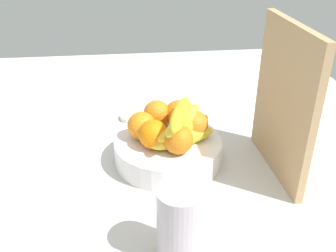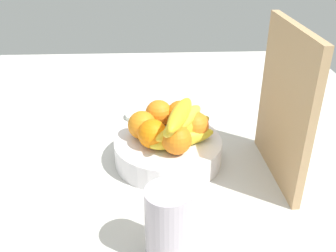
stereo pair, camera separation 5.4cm
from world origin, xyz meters
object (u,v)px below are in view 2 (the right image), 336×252
orange_front_left (142,125)px  fruit_bowl (168,150)px  orange_back_left (195,126)px  cutting_board (285,106)px  orange_back_right (180,114)px  thermos_tumbler (168,225)px  banana_bunch (182,125)px  orange_center (177,140)px  orange_front_right (153,135)px  orange_top_stack (159,113)px  jar_lid (137,116)px

orange_front_left → fruit_bowl: bearing=76.1°
orange_back_left → cutting_board: cutting_board is taller
orange_back_right → thermos_tumbler: 38.68cm
banana_bunch → orange_back_right: bearing=178.8°
orange_center → orange_back_left: size_ratio=1.00×
orange_front_right → orange_back_left: same height
orange_back_left → fruit_bowl: bearing=-83.8°
fruit_bowl → orange_center: bearing=16.7°
orange_top_stack → jar_lid: orange_top_stack is taller
orange_front_right → banana_bunch: banana_bunch is taller
cutting_board → jar_lid: cutting_board is taller
orange_top_stack → thermos_tumbler: (38.94, 0.67, -2.21)cm
jar_lid → fruit_bowl: bearing=19.8°
orange_front_left → cutting_board: cutting_board is taller
orange_front_left → orange_top_stack: (-6.15, 4.31, 0.00)cm
orange_center → banana_bunch: 4.35cm
orange_front_right → orange_back_right: bearing=144.8°
orange_front_right → orange_back_right: (-10.32, 7.28, 0.00)cm
orange_front_right → orange_back_right: 12.63cm
jar_lid → banana_bunch: bearing=24.5°
orange_center → orange_top_stack: (-13.51, -3.80, 0.00)cm
fruit_bowl → thermos_tumbler: size_ratio=1.80×
orange_top_stack → banana_bunch: banana_bunch is taller
orange_front_left → orange_back_left: same height
fruit_bowl → orange_front_left: (-1.57, -6.37, 6.62)cm
orange_back_left → orange_top_stack: size_ratio=1.00×
orange_back_right → jar_lid: size_ratio=1.03×
orange_front_right → orange_top_stack: (-10.95, 1.75, 0.00)cm
thermos_tumbler → orange_back_left: bearing=165.9°
orange_back_right → cutting_board: size_ratio=0.20×
orange_top_stack → cutting_board: size_ratio=0.20×
banana_bunch → cutting_board: size_ratio=0.49×
orange_center → jar_lid: bearing=-160.8°
cutting_board → thermos_tumbler: 38.61cm
orange_front_right → banana_bunch: bearing=98.9°
orange_top_stack → cutting_board: (13.73, 27.95, 8.31)cm
cutting_board → orange_top_stack: bearing=-118.6°
thermos_tumbler → orange_front_right: bearing=-175.1°
orange_back_left → thermos_tumbler: (31.94, -8.02, -2.21)cm
orange_back_left → jar_lid: (-23.21, -15.23, -9.02)cm
orange_top_stack → orange_back_left: bearing=51.1°
orange_front_right → thermos_tumbler: 28.18cm
orange_front_right → orange_front_left: bearing=-152.0°
cutting_board → orange_back_right: bearing=-122.7°
fruit_bowl → cutting_board: size_ratio=0.75×
orange_top_stack → jar_lid: bearing=-158.0°
orange_back_right → thermos_tumbler: thermos_tumbler is taller
fruit_bowl → banana_bunch: (2.12, 3.28, 8.37)cm
orange_front_left → orange_top_stack: 7.51cm
orange_back_left → orange_back_right: size_ratio=1.00×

